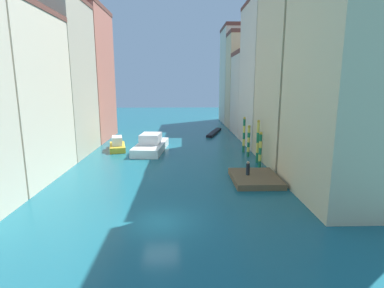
% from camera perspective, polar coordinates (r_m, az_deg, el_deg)
% --- Properties ---
extents(ground_plane, '(154.00, 154.00, 0.00)m').
position_cam_1_polar(ground_plane, '(44.71, -3.68, -0.68)').
color(ground_plane, '#196070').
extents(building_left_1, '(7.32, 11.52, 16.39)m').
position_cam_1_polar(building_left_1, '(33.55, -30.99, 7.88)').
color(building_left_1, beige).
rests_on(building_left_1, ground).
extents(building_left_2, '(7.32, 10.52, 20.03)m').
position_cam_1_polar(building_left_2, '(43.50, -24.12, 11.34)').
color(building_left_2, '#BCB299').
rests_on(building_left_2, ground).
extents(building_left_3, '(7.32, 11.86, 21.57)m').
position_cam_1_polar(building_left_3, '(54.20, -19.59, 12.30)').
color(building_left_3, '#C6705B').
rests_on(building_left_3, ground).
extents(building_right_0, '(7.32, 11.02, 22.26)m').
position_cam_1_polar(building_right_0, '(27.03, 28.12, 13.94)').
color(building_right_0, beige).
rests_on(building_right_0, ground).
extents(building_right_1, '(7.32, 10.91, 21.13)m').
position_cam_1_polar(building_right_1, '(37.31, 19.32, 12.69)').
color(building_right_1, beige).
rests_on(building_right_1, ground).
extents(building_right_2, '(7.32, 11.40, 21.32)m').
position_cam_1_polar(building_right_2, '(47.96, 14.51, 12.64)').
color(building_right_2, beige).
rests_on(building_right_2, ground).
extents(building_right_3, '(7.32, 9.32, 15.14)m').
position_cam_1_polar(building_right_3, '(57.93, 11.53, 9.43)').
color(building_right_3, beige).
rests_on(building_right_3, ground).
extents(building_right_4, '(7.32, 7.27, 19.93)m').
position_cam_1_polar(building_right_4, '(66.29, 9.92, 11.78)').
color(building_right_4, beige).
rests_on(building_right_4, ground).
extents(building_right_5, '(7.32, 11.36, 22.61)m').
position_cam_1_polar(building_right_5, '(75.64, 8.50, 12.77)').
color(building_right_5, beige).
rests_on(building_right_5, ground).
extents(waterfront_dock, '(4.43, 5.61, 0.56)m').
position_cam_1_polar(waterfront_dock, '(30.03, 11.89, -6.40)').
color(waterfront_dock, brown).
rests_on(waterfront_dock, ground).
extents(person_on_dock, '(0.36, 0.36, 1.39)m').
position_cam_1_polar(person_on_dock, '(29.86, 10.56, -4.60)').
color(person_on_dock, black).
rests_on(person_on_dock, waterfront_dock).
extents(mooring_pole_0, '(0.37, 0.37, 4.12)m').
position_cam_1_polar(mooring_pole_0, '(34.46, 12.82, -0.98)').
color(mooring_pole_0, '#197247').
rests_on(mooring_pole_0, ground).
extents(mooring_pole_1, '(0.35, 0.35, 5.15)m').
position_cam_1_polar(mooring_pole_1, '(36.56, 12.37, 0.57)').
color(mooring_pole_1, '#197247').
rests_on(mooring_pole_1, ground).
extents(mooring_pole_2, '(0.39, 0.39, 4.13)m').
position_cam_1_polar(mooring_pole_2, '(39.41, 10.69, 0.65)').
color(mooring_pole_2, '#197247').
rests_on(mooring_pole_2, ground).
extents(mooring_pole_3, '(0.36, 0.36, 4.92)m').
position_cam_1_polar(mooring_pole_3, '(41.76, 9.83, 1.83)').
color(mooring_pole_3, '#197247').
rests_on(mooring_pole_3, ground).
extents(vaporetto_white, '(4.52, 9.77, 2.47)m').
position_cam_1_polar(vaporetto_white, '(42.65, -7.80, -0.16)').
color(vaporetto_white, white).
rests_on(vaporetto_white, ground).
extents(gondola_black, '(3.83, 9.64, 0.45)m').
position_cam_1_polar(gondola_black, '(57.31, 4.25, 2.21)').
color(gondola_black, black).
rests_on(gondola_black, ground).
extents(motorboat_0, '(3.21, 5.60, 1.94)m').
position_cam_1_polar(motorboat_0, '(44.27, -13.99, -0.17)').
color(motorboat_0, gold).
rests_on(motorboat_0, ground).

